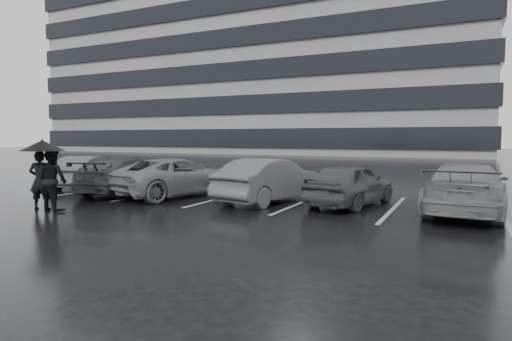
{
  "coord_description": "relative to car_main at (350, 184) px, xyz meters",
  "views": [
    {
      "loc": [
        5.19,
        -10.25,
        2.07
      ],
      "look_at": [
        -0.28,
        1.0,
        1.1
      ],
      "focal_mm": 30.0,
      "sensor_mm": 36.0,
      "label": 1
    }
  ],
  "objects": [
    {
      "name": "ground",
      "position": [
        -2.13,
        -2.6,
        -0.65
      ],
      "size": [
        160.0,
        160.0,
        0.0
      ],
      "primitive_type": "plane",
      "color": "black",
      "rests_on": "ground"
    },
    {
      "name": "office_building",
      "position": [
        -24.13,
        45.4,
        13.69
      ],
      "size": [
        61.0,
        26.0,
        29.0
      ],
      "color": "gray",
      "rests_on": "ground"
    },
    {
      "name": "car_main",
      "position": [
        0.0,
        0.0,
        0.0
      ],
      "size": [
        2.27,
        4.07,
        1.31
      ],
      "primitive_type": "imported",
      "rotation": [
        0.0,
        0.0,
        2.94
      ],
      "color": "black",
      "rests_on": "ground"
    },
    {
      "name": "car_west_a",
      "position": [
        -2.53,
        -0.36,
        0.04
      ],
      "size": [
        2.23,
        4.44,
        1.4
      ],
      "primitive_type": "imported",
      "rotation": [
        0.0,
        0.0,
        2.96
      ],
      "color": "#323234",
      "rests_on": "ground"
    },
    {
      "name": "car_west_b",
      "position": [
        -6.08,
        -0.5,
        0.02
      ],
      "size": [
        3.3,
        5.22,
        1.34
      ],
      "primitive_type": "imported",
      "rotation": [
        0.0,
        0.0,
        2.9
      ],
      "color": "#525255",
      "rests_on": "ground"
    },
    {
      "name": "car_west_c",
      "position": [
        -8.16,
        -0.75,
        0.0
      ],
      "size": [
        2.53,
        4.76,
        1.31
      ],
      "primitive_type": "imported",
      "rotation": [
        0.0,
        0.0,
        3.3
      ],
      "color": "black",
      "rests_on": "ground"
    },
    {
      "name": "car_west_d",
      "position": [
        -10.95,
        0.01,
        -0.0
      ],
      "size": [
        2.54,
        4.19,
        1.3
      ],
      "primitive_type": "imported",
      "rotation": [
        0.0,
        0.0,
        3.46
      ],
      "color": "#323234",
      "rests_on": "ground"
    },
    {
      "name": "car_east",
      "position": [
        3.16,
        -0.05,
        0.04
      ],
      "size": [
        2.26,
        4.9,
        1.39
      ],
      "primitive_type": "imported",
      "rotation": [
        0.0,
        0.0,
        3.07
      ],
      "color": "#525255",
      "rests_on": "ground"
    },
    {
      "name": "pedestrian_left",
      "position": [
        -7.86,
        -4.58,
        0.19
      ],
      "size": [
        0.74,
        0.67,
        1.69
      ],
      "primitive_type": "imported",
      "rotation": [
        0.0,
        0.0,
        3.68
      ],
      "color": "black",
      "rests_on": "ground"
    },
    {
      "name": "pedestrian_right",
      "position": [
        -7.32,
        -4.6,
        0.23
      ],
      "size": [
        0.89,
        0.72,
        1.77
      ],
      "primitive_type": "imported",
      "rotation": [
        0.0,
        0.0,
        3.09
      ],
      "color": "black",
      "rests_on": "ground"
    },
    {
      "name": "umbrella",
      "position": [
        -7.61,
        -4.66,
        1.19
      ],
      "size": [
        1.19,
        1.19,
        2.02
      ],
      "color": "black",
      "rests_on": "ground"
    },
    {
      "name": "stall_stripes",
      "position": [
        -2.93,
        -0.1,
        -0.65
      ],
      "size": [
        19.72,
        5.0,
        0.0
      ],
      "color": "#A1A1A4",
      "rests_on": "ground"
    }
  ]
}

